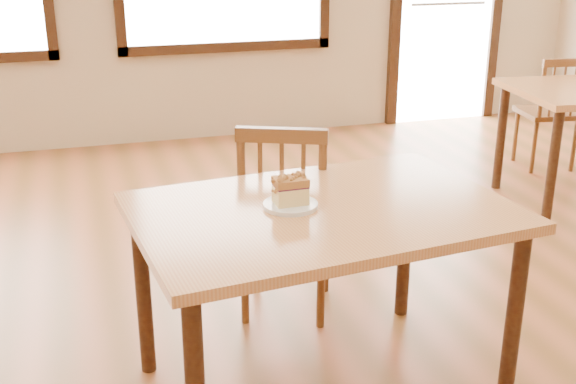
{
  "coord_description": "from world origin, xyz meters",
  "views": [
    {
      "loc": [
        -0.94,
        -1.89,
        1.68
      ],
      "look_at": [
        -0.25,
        0.42,
        0.8
      ],
      "focal_mm": 45.0,
      "sensor_mm": 36.0,
      "label": 1
    }
  ],
  "objects_px": {
    "cafe_chair_main": "(286,217)",
    "plate": "(290,205)",
    "cafe_chair_second": "(550,112)",
    "cake_slice": "(291,189)",
    "cafe_table_main": "(322,230)"
  },
  "relations": [
    {
      "from": "plate",
      "to": "cafe_chair_second",
      "type": "bearing_deg",
      "value": 38.4
    },
    {
      "from": "cafe_chair_main",
      "to": "cafe_chair_second",
      "type": "distance_m",
      "value": 2.88
    },
    {
      "from": "cafe_chair_second",
      "to": "plate",
      "type": "xyz_separation_m",
      "value": [
        -2.61,
        -2.07,
        0.33
      ]
    },
    {
      "from": "cafe_chair_main",
      "to": "plate",
      "type": "bearing_deg",
      "value": 98.13
    },
    {
      "from": "cake_slice",
      "to": "plate",
      "type": "bearing_deg",
      "value": -149.37
    },
    {
      "from": "cafe_chair_main",
      "to": "plate",
      "type": "relative_size",
      "value": 4.76
    },
    {
      "from": "cafe_table_main",
      "to": "cafe_chair_second",
      "type": "relative_size",
      "value": 1.67
    },
    {
      "from": "cafe_table_main",
      "to": "cafe_chair_second",
      "type": "xyz_separation_m",
      "value": [
        2.5,
        2.1,
        -0.24
      ]
    },
    {
      "from": "cafe_chair_second",
      "to": "cake_slice",
      "type": "height_order",
      "value": "cake_slice"
    },
    {
      "from": "cake_slice",
      "to": "cafe_table_main",
      "type": "bearing_deg",
      "value": -17.96
    },
    {
      "from": "cafe_table_main",
      "to": "plate",
      "type": "xyz_separation_m",
      "value": [
        -0.11,
        0.03,
        0.09
      ]
    },
    {
      "from": "cafe_table_main",
      "to": "plate",
      "type": "distance_m",
      "value": 0.15
    },
    {
      "from": "cafe_table_main",
      "to": "cafe_chair_second",
      "type": "distance_m",
      "value": 3.28
    },
    {
      "from": "cafe_chair_main",
      "to": "cafe_chair_second",
      "type": "xyz_separation_m",
      "value": [
        2.46,
        1.49,
        -0.04
      ]
    },
    {
      "from": "cafe_chair_main",
      "to": "cafe_chair_second",
      "type": "bearing_deg",
      "value": -125.55
    }
  ]
}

